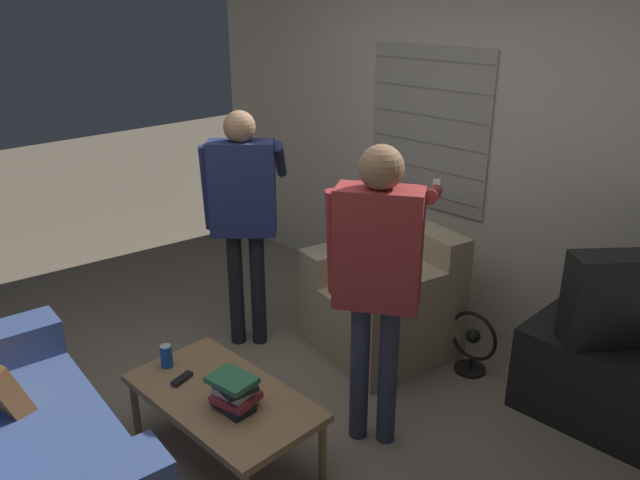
# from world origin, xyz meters

# --- Properties ---
(ground_plane) EXTENTS (16.00, 16.00, 0.00)m
(ground_plane) POSITION_xyz_m (0.00, 0.00, 0.00)
(ground_plane) COLOR #7F705B
(wall_back) EXTENTS (5.20, 0.08, 2.55)m
(wall_back) POSITION_xyz_m (-0.01, 2.03, 1.28)
(wall_back) COLOR beige
(wall_back) RESTS_ON ground_plane
(armchair_beige) EXTENTS (0.99, 0.94, 0.85)m
(armchair_beige) POSITION_xyz_m (-0.04, 1.26, 0.35)
(armchair_beige) COLOR tan
(armchair_beige) RESTS_ON ground_plane
(coffee_table) EXTENTS (1.03, 0.56, 0.38)m
(coffee_table) POSITION_xyz_m (0.09, -0.18, 0.35)
(coffee_table) COLOR #9E754C
(coffee_table) RESTS_ON ground_plane
(tv_stand) EXTENTS (0.94, 0.56, 0.51)m
(tv_stand) POSITION_xyz_m (1.37, 1.52, 0.26)
(tv_stand) COLOR black
(tv_stand) RESTS_ON ground_plane
(tv) EXTENTS (0.58, 0.62, 0.51)m
(tv) POSITION_xyz_m (1.37, 1.52, 0.76)
(tv) COLOR black
(tv) RESTS_ON tv_stand
(person_left_standing) EXTENTS (0.49, 0.77, 1.60)m
(person_left_standing) POSITION_xyz_m (-0.74, 0.65, 1.01)
(person_left_standing) COLOR black
(person_left_standing) RESTS_ON ground_plane
(person_right_standing) EXTENTS (0.52, 0.83, 1.62)m
(person_right_standing) POSITION_xyz_m (0.52, 0.48, 1.03)
(person_right_standing) COLOR #33384C
(person_right_standing) RESTS_ON ground_plane
(book_stack) EXTENTS (0.25, 0.22, 0.17)m
(book_stack) POSITION_xyz_m (0.21, -0.20, 0.47)
(book_stack) COLOR black
(book_stack) RESTS_ON coffee_table
(soda_can) EXTENTS (0.07, 0.07, 0.13)m
(soda_can) POSITION_xyz_m (-0.33, -0.24, 0.45)
(soda_can) COLOR #194C9E
(soda_can) RESTS_ON coffee_table
(spare_remote) EXTENTS (0.07, 0.14, 0.02)m
(spare_remote) POSITION_xyz_m (-0.15, -0.26, 0.40)
(spare_remote) COLOR black
(spare_remote) RESTS_ON coffee_table
(floor_fan) EXTENTS (0.33, 0.20, 0.42)m
(floor_fan) POSITION_xyz_m (0.55, 1.41, 0.21)
(floor_fan) COLOR black
(floor_fan) RESTS_ON ground_plane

